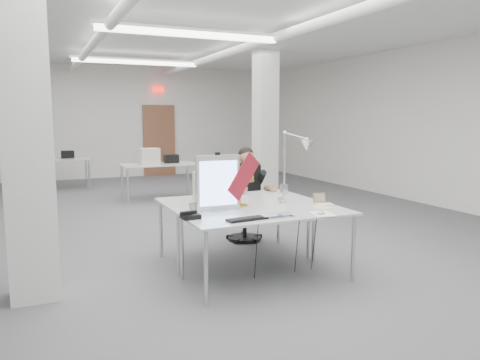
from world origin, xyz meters
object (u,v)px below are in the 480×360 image
object	(u,v)px
bankers_lamp	(240,193)
desk_phone	(191,216)
desk_main	(268,213)
beige_monitor	(213,186)
monitor	(218,183)
architect_lamp	(294,161)
laptop	(280,216)
office_chair	(245,202)
seated_person	(246,179)

from	to	relation	value
bankers_lamp	desk_phone	world-z (taller)	bankers_lamp
desk_main	bankers_lamp	size ratio (longest dim) A/B	5.90
desk_main	beige_monitor	world-z (taller)	beige_monitor
monitor	architect_lamp	bearing A→B (deg)	22.99
architect_lamp	laptop	bearing A→B (deg)	-122.09
monitor	laptop	distance (m)	0.79
office_chair	seated_person	distance (m)	0.35
bankers_lamp	monitor	bearing A→B (deg)	-175.52
bankers_lamp	architect_lamp	bearing A→B (deg)	7.57
monitor	desk_phone	bearing A→B (deg)	-142.99
beige_monitor	architect_lamp	world-z (taller)	architect_lamp
monitor	laptop	bearing A→B (deg)	-50.78
monitor	laptop	world-z (taller)	monitor
seated_person	office_chair	bearing A→B (deg)	77.60
monitor	beige_monitor	size ratio (longest dim) A/B	1.62
desk_main	architect_lamp	distance (m)	1.17
laptop	office_chair	bearing A→B (deg)	75.38
seated_person	beige_monitor	distance (m)	1.02
office_chair	bankers_lamp	xyz separation A→B (m)	(-0.60, -1.21, 0.35)
laptop	desk_phone	world-z (taller)	desk_phone
beige_monitor	office_chair	bearing A→B (deg)	33.24
seated_person	desk_phone	xyz separation A→B (m)	(-1.32, -1.54, -0.12)
bankers_lamp	beige_monitor	size ratio (longest dim) A/B	0.82
office_chair	architect_lamp	bearing A→B (deg)	-83.33
desk_main	architect_lamp	size ratio (longest dim) A/B	1.97
seated_person	laptop	world-z (taller)	seated_person
beige_monitor	architect_lamp	size ratio (longest dim) A/B	0.41
desk_phone	beige_monitor	xyz separation A→B (m)	(0.56, 0.85, 0.15)
laptop	bankers_lamp	size ratio (longest dim) A/B	1.15
office_chair	desk_phone	bearing A→B (deg)	-142.02
monitor	architect_lamp	xyz separation A→B (m)	(1.21, 0.45, 0.15)
desk_main	office_chair	size ratio (longest dim) A/B	1.63
laptop	beige_monitor	xyz separation A→B (m)	(-0.28, 1.16, 0.16)
office_chair	monitor	distance (m)	1.68
seated_person	desk_phone	bearing A→B (deg)	-142.92
desk_phone	beige_monitor	size ratio (longest dim) A/B	0.48
office_chair	architect_lamp	size ratio (longest dim) A/B	1.21
desk_phone	architect_lamp	distance (m)	1.82
seated_person	laptop	size ratio (longest dim) A/B	2.82
laptop	beige_monitor	size ratio (longest dim) A/B	0.94
desk_main	monitor	world-z (taller)	monitor
desk_main	architect_lamp	xyz separation A→B (m)	(0.76, 0.76, 0.47)
seated_person	desk_phone	world-z (taller)	seated_person
monitor	desk_phone	world-z (taller)	monitor
desk_main	office_chair	distance (m)	1.69
desk_phone	beige_monitor	bearing A→B (deg)	54.10
seated_person	laptop	distance (m)	1.92
desk_main	desk_phone	distance (m)	0.85
desk_main	laptop	world-z (taller)	laptop
monitor	bankers_lamp	bearing A→B (deg)	20.68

